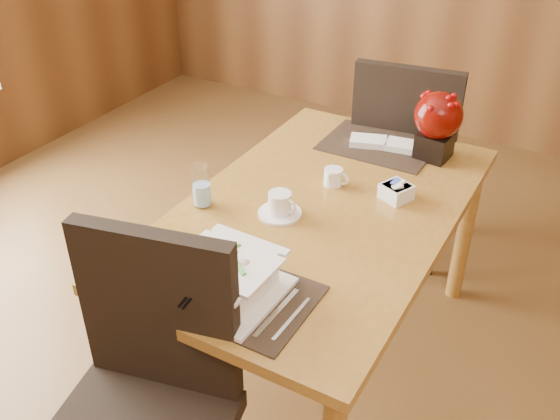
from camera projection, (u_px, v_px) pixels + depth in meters
The scene contains 13 objects.
dining_table at pixel (319, 229), 2.27m from camera, with size 0.90×1.50×0.75m.
placemat_near at pixel (236, 294), 1.81m from camera, with size 0.45×0.33×0.01m, color black.
placemat_far at pixel (378, 145), 2.61m from camera, with size 0.45×0.33×0.01m, color black.
soup_setting at pixel (227, 278), 1.78m from camera, with size 0.31×0.31×0.12m.
coffee_cup at pixel (280, 205), 2.15m from camera, with size 0.15×0.15×0.09m.
water_glass at pixel (201, 186), 2.18m from camera, with size 0.07×0.07×0.16m, color white.
creamer_jug at pixel (333, 177), 2.33m from camera, with size 0.09×0.09×0.07m, color white, non-canonical shape.
sugar_caddy at pixel (396, 192), 2.25m from camera, with size 0.10×0.10×0.06m, color white.
berry_decor at pixel (438, 121), 2.44m from camera, with size 0.19×0.19×0.28m.
napkins_far at pixel (389, 144), 2.59m from camera, with size 0.30×0.11×0.03m, color white, non-canonical shape.
bread_plate at pixel (114, 274), 1.89m from camera, with size 0.15×0.15×0.01m, color white.
near_chair at pixel (145, 393), 1.71m from camera, with size 0.58×0.58×1.04m.
far_chair at pixel (405, 152), 2.92m from camera, with size 0.54×0.55×1.04m.
Camera 1 is at (0.80, -1.09, 1.94)m, focal length 40.00 mm.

